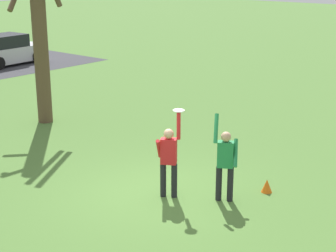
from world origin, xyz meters
name	(u,v)px	position (x,y,z in m)	size (l,w,h in m)	color
ground_plane	(156,194)	(0.00, 0.00, 0.00)	(120.00, 120.00, 0.00)	#4C7533
person_catcher	(169,157)	(0.07, -0.32, 0.98)	(0.52, 0.59, 2.08)	black
person_defender	(225,160)	(0.72, -1.43, 0.98)	(0.61, 0.66, 2.04)	black
frisbee_disc	(179,110)	(0.19, -0.51, 2.09)	(0.26, 0.26, 0.02)	white
parked_car_silver	(6,51)	(7.72, 17.24, 0.73)	(4.21, 2.25, 1.59)	#BCBCC1
bare_tree_tall	(38,22)	(2.14, 6.91, 3.38)	(1.94, 1.96, 6.82)	brown
field_cone_orange	(267,186)	(1.76, -1.95, 0.16)	(0.26, 0.26, 0.32)	orange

